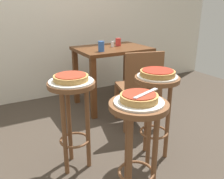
{
  "coord_description": "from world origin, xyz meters",
  "views": [
    {
      "loc": [
        -0.79,
        -1.78,
        1.31
      ],
      "look_at": [
        0.08,
        -0.22,
        0.67
      ],
      "focal_mm": 39.42,
      "sensor_mm": 36.0,
      "label": 1
    }
  ],
  "objects_px": {
    "condiment_shaker": "(112,44)",
    "wooden_chair": "(140,86)",
    "serving_plate_middle": "(157,76)",
    "pizza_middle": "(158,73)",
    "stool_foreground": "(138,133)",
    "stool_middle": "(156,101)",
    "pizza_foreground": "(140,97)",
    "pizza_leftside": "(71,78)",
    "stool_leftside": "(73,107)",
    "dining_table": "(112,58)",
    "cup_far_edge": "(118,42)",
    "serving_plate_leftside": "(71,81)",
    "pizza_server_knife": "(146,93)",
    "cup_near_edge": "(101,46)",
    "serving_plate_foreground": "(139,102)"
  },
  "relations": [
    {
      "from": "serving_plate_foreground",
      "to": "pizza_middle",
      "type": "relative_size",
      "value": 1.08
    },
    {
      "from": "stool_foreground",
      "to": "cup_far_edge",
      "type": "relative_size",
      "value": 7.56
    },
    {
      "from": "serving_plate_leftside",
      "to": "dining_table",
      "type": "bearing_deg",
      "value": 48.25
    },
    {
      "from": "stool_foreground",
      "to": "stool_middle",
      "type": "distance_m",
      "value": 0.57
    },
    {
      "from": "stool_leftside",
      "to": "serving_plate_leftside",
      "type": "xyz_separation_m",
      "value": [
        0.0,
        -0.0,
        0.21
      ]
    },
    {
      "from": "serving_plate_foreground",
      "to": "serving_plate_middle",
      "type": "height_order",
      "value": "same"
    },
    {
      "from": "condiment_shaker",
      "to": "serving_plate_leftside",
      "type": "bearing_deg",
      "value": -131.8
    },
    {
      "from": "pizza_foreground",
      "to": "cup_far_edge",
      "type": "bearing_deg",
      "value": 63.46
    },
    {
      "from": "serving_plate_foreground",
      "to": "pizza_server_knife",
      "type": "height_order",
      "value": "pizza_server_knife"
    },
    {
      "from": "stool_foreground",
      "to": "wooden_chair",
      "type": "bearing_deg",
      "value": 54.3
    },
    {
      "from": "stool_middle",
      "to": "stool_leftside",
      "type": "relative_size",
      "value": 1.0
    },
    {
      "from": "pizza_foreground",
      "to": "stool_middle",
      "type": "distance_m",
      "value": 0.61
    },
    {
      "from": "stool_foreground",
      "to": "serving_plate_middle",
      "type": "xyz_separation_m",
      "value": [
        0.43,
        0.37,
        0.21
      ]
    },
    {
      "from": "stool_leftside",
      "to": "condiment_shaker",
      "type": "height_order",
      "value": "condiment_shaker"
    },
    {
      "from": "pizza_foreground",
      "to": "stool_middle",
      "type": "bearing_deg",
      "value": 40.36
    },
    {
      "from": "condiment_shaker",
      "to": "wooden_chair",
      "type": "distance_m",
      "value": 0.8
    },
    {
      "from": "wooden_chair",
      "to": "pizza_server_knife",
      "type": "height_order",
      "value": "wooden_chair"
    },
    {
      "from": "cup_far_edge",
      "to": "stool_leftside",
      "type": "bearing_deg",
      "value": -133.9
    },
    {
      "from": "serving_plate_foreground",
      "to": "dining_table",
      "type": "relative_size",
      "value": 0.34
    },
    {
      "from": "pizza_foreground",
      "to": "pizza_leftside",
      "type": "bearing_deg",
      "value": 110.41
    },
    {
      "from": "serving_plate_middle",
      "to": "pizza_leftside",
      "type": "xyz_separation_m",
      "value": [
        -0.65,
        0.21,
        0.03
      ]
    },
    {
      "from": "serving_plate_middle",
      "to": "pizza_middle",
      "type": "xyz_separation_m",
      "value": [
        0.0,
        0.0,
        0.03
      ]
    },
    {
      "from": "stool_foreground",
      "to": "pizza_leftside",
      "type": "distance_m",
      "value": 0.66
    },
    {
      "from": "serving_plate_foreground",
      "to": "wooden_chair",
      "type": "distance_m",
      "value": 1.16
    },
    {
      "from": "pizza_foreground",
      "to": "serving_plate_middle",
      "type": "relative_size",
      "value": 0.7
    },
    {
      "from": "stool_middle",
      "to": "dining_table",
      "type": "bearing_deg",
      "value": 77.65
    },
    {
      "from": "pizza_middle",
      "to": "pizza_leftside",
      "type": "distance_m",
      "value": 0.68
    },
    {
      "from": "stool_leftside",
      "to": "wooden_chair",
      "type": "bearing_deg",
      "value": 21.11
    },
    {
      "from": "stool_middle",
      "to": "cup_far_edge",
      "type": "distance_m",
      "value": 1.38
    },
    {
      "from": "condiment_shaker",
      "to": "stool_leftside",
      "type": "bearing_deg",
      "value": -131.8
    },
    {
      "from": "stool_middle",
      "to": "serving_plate_middle",
      "type": "relative_size",
      "value": 2.3
    },
    {
      "from": "stool_middle",
      "to": "pizza_server_knife",
      "type": "xyz_separation_m",
      "value": [
        -0.4,
        -0.39,
        0.27
      ]
    },
    {
      "from": "pizza_foreground",
      "to": "pizza_middle",
      "type": "height_order",
      "value": "same"
    },
    {
      "from": "serving_plate_foreground",
      "to": "serving_plate_leftside",
      "type": "height_order",
      "value": "same"
    },
    {
      "from": "wooden_chair",
      "to": "condiment_shaker",
      "type": "bearing_deg",
      "value": 84.22
    },
    {
      "from": "stool_middle",
      "to": "dining_table",
      "type": "height_order",
      "value": "dining_table"
    },
    {
      "from": "pizza_middle",
      "to": "wooden_chair",
      "type": "relative_size",
      "value": 0.33
    },
    {
      "from": "stool_foreground",
      "to": "pizza_foreground",
      "type": "distance_m",
      "value": 0.24
    },
    {
      "from": "stool_middle",
      "to": "pizza_server_knife",
      "type": "relative_size",
      "value": 3.38
    },
    {
      "from": "serving_plate_middle",
      "to": "serving_plate_foreground",
      "type": "bearing_deg",
      "value": -139.64
    },
    {
      "from": "stool_middle",
      "to": "cup_far_edge",
      "type": "bearing_deg",
      "value": 72.89
    },
    {
      "from": "pizza_foreground",
      "to": "cup_far_edge",
      "type": "height_order",
      "value": "cup_far_edge"
    },
    {
      "from": "stool_middle",
      "to": "cup_near_edge",
      "type": "distance_m",
      "value": 1.1
    },
    {
      "from": "pizza_foreground",
      "to": "pizza_leftside",
      "type": "height_order",
      "value": "same"
    },
    {
      "from": "dining_table",
      "to": "serving_plate_middle",
      "type": "bearing_deg",
      "value": -102.35
    },
    {
      "from": "condiment_shaker",
      "to": "stool_foreground",
      "type": "bearing_deg",
      "value": -114.06
    },
    {
      "from": "cup_near_edge",
      "to": "wooden_chair",
      "type": "bearing_deg",
      "value": -69.63
    },
    {
      "from": "serving_plate_middle",
      "to": "wooden_chair",
      "type": "height_order",
      "value": "wooden_chair"
    },
    {
      "from": "wooden_chair",
      "to": "stool_middle",
      "type": "bearing_deg",
      "value": -112.35
    },
    {
      "from": "serving_plate_middle",
      "to": "serving_plate_leftside",
      "type": "bearing_deg",
      "value": 161.99
    }
  ]
}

